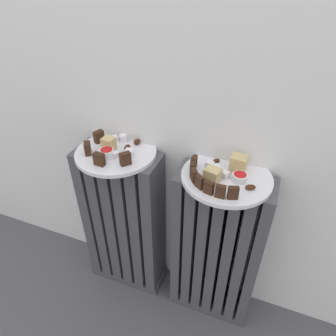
{
  "coord_description": "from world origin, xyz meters",
  "views": [
    {
      "loc": [
        0.27,
        -0.4,
        1.12
      ],
      "look_at": [
        0.0,
        0.28,
        0.6
      ],
      "focal_mm": 32.23,
      "sensor_mm": 36.0,
      "label": 1
    }
  ],
  "objects_px": {
    "plate_left": "(116,153)",
    "jam_bowl_left": "(107,153)",
    "radiator_left": "(124,223)",
    "fork": "(222,176)",
    "radiator_right": "(216,251)",
    "jam_bowl_right": "(240,177)",
    "plate_right": "(226,177)"
  },
  "relations": [
    {
      "from": "plate_left",
      "to": "radiator_left",
      "type": "bearing_deg",
      "value": 180.0
    },
    {
      "from": "plate_left",
      "to": "jam_bowl_right",
      "type": "bearing_deg",
      "value": -1.66
    },
    {
      "from": "fork",
      "to": "radiator_left",
      "type": "bearing_deg",
      "value": 178.63
    },
    {
      "from": "radiator_right",
      "to": "plate_left",
      "type": "bearing_deg",
      "value": 180.0
    },
    {
      "from": "radiator_right",
      "to": "fork",
      "type": "xyz_separation_m",
      "value": [
        -0.01,
        -0.01,
        0.32
      ]
    },
    {
      "from": "plate_right",
      "to": "jam_bowl_left",
      "type": "relative_size",
      "value": 5.73
    },
    {
      "from": "fork",
      "to": "jam_bowl_right",
      "type": "bearing_deg",
      "value": -3.73
    },
    {
      "from": "radiator_left",
      "to": "jam_bowl_left",
      "type": "distance_m",
      "value": 0.34
    },
    {
      "from": "radiator_right",
      "to": "plate_left",
      "type": "relative_size",
      "value": 2.38
    },
    {
      "from": "plate_left",
      "to": "jam_bowl_left",
      "type": "bearing_deg",
      "value": -103.24
    },
    {
      "from": "plate_left",
      "to": "radiator_right",
      "type": "bearing_deg",
      "value": -0.0
    },
    {
      "from": "plate_left",
      "to": "fork",
      "type": "xyz_separation_m",
      "value": [
        0.34,
        -0.01,
        0.01
      ]
    },
    {
      "from": "radiator_left",
      "to": "plate_left",
      "type": "relative_size",
      "value": 2.38
    },
    {
      "from": "plate_right",
      "to": "jam_bowl_left",
      "type": "height_order",
      "value": "jam_bowl_left"
    },
    {
      "from": "plate_right",
      "to": "jam_bowl_right",
      "type": "relative_size",
      "value": 6.11
    },
    {
      "from": "radiator_left",
      "to": "fork",
      "type": "relative_size",
      "value": 6.17
    },
    {
      "from": "fork",
      "to": "plate_left",
      "type": "bearing_deg",
      "value": 178.63
    },
    {
      "from": "plate_right",
      "to": "fork",
      "type": "relative_size",
      "value": 2.59
    },
    {
      "from": "jam_bowl_left",
      "to": "radiator_left",
      "type": "bearing_deg",
      "value": 76.76
    },
    {
      "from": "radiator_right",
      "to": "jam_bowl_left",
      "type": "distance_m",
      "value": 0.49
    },
    {
      "from": "plate_left",
      "to": "jam_bowl_left",
      "type": "height_order",
      "value": "jam_bowl_left"
    },
    {
      "from": "jam_bowl_right",
      "to": "plate_right",
      "type": "bearing_deg",
      "value": 163.01
    },
    {
      "from": "plate_right",
      "to": "jam_bowl_right",
      "type": "distance_m",
      "value": 0.04
    },
    {
      "from": "jam_bowl_right",
      "to": "jam_bowl_left",
      "type": "bearing_deg",
      "value": -176.38
    },
    {
      "from": "jam_bowl_right",
      "to": "radiator_right",
      "type": "bearing_deg",
      "value": 163.01
    },
    {
      "from": "radiator_left",
      "to": "radiator_right",
      "type": "bearing_deg",
      "value": -0.0
    },
    {
      "from": "jam_bowl_left",
      "to": "fork",
      "type": "xyz_separation_m",
      "value": [
        0.35,
        0.03,
        -0.01
      ]
    },
    {
      "from": "radiator_left",
      "to": "jam_bowl_left",
      "type": "height_order",
      "value": "jam_bowl_left"
    },
    {
      "from": "radiator_left",
      "to": "plate_left",
      "type": "bearing_deg",
      "value": 0.0
    },
    {
      "from": "jam_bowl_left",
      "to": "fork",
      "type": "height_order",
      "value": "jam_bowl_left"
    },
    {
      "from": "radiator_right",
      "to": "jam_bowl_left",
      "type": "bearing_deg",
      "value": -174.23
    },
    {
      "from": "radiator_right",
      "to": "radiator_left",
      "type": "bearing_deg",
      "value": 180.0
    }
  ]
}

